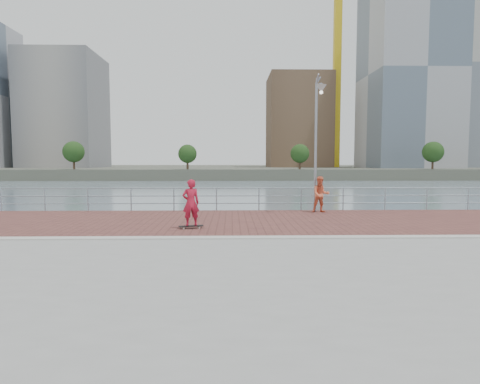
{
  "coord_description": "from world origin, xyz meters",
  "views": [
    {
      "loc": [
        -0.31,
        -12.27,
        2.42
      ],
      "look_at": [
        0.0,
        2.0,
        1.3
      ],
      "focal_mm": 30.0,
      "sensor_mm": 36.0,
      "label": 1
    }
  ],
  "objects_px": {
    "guardrail": "(238,196)",
    "street_lamp": "(318,119)",
    "bystander": "(321,194)",
    "skateboarder": "(191,203)"
  },
  "relations": [
    {
      "from": "guardrail",
      "to": "street_lamp",
      "type": "relative_size",
      "value": 6.46
    },
    {
      "from": "street_lamp",
      "to": "bystander",
      "type": "relative_size",
      "value": 3.62
    },
    {
      "from": "guardrail",
      "to": "street_lamp",
      "type": "bearing_deg",
      "value": -14.5
    },
    {
      "from": "street_lamp",
      "to": "skateboarder",
      "type": "bearing_deg",
      "value": -141.93
    },
    {
      "from": "guardrail",
      "to": "street_lamp",
      "type": "distance_m",
      "value": 5.21
    },
    {
      "from": "guardrail",
      "to": "skateboarder",
      "type": "bearing_deg",
      "value": -108.66
    },
    {
      "from": "street_lamp",
      "to": "bystander",
      "type": "height_order",
      "value": "street_lamp"
    },
    {
      "from": "street_lamp",
      "to": "skateboarder",
      "type": "relative_size",
      "value": 3.64
    },
    {
      "from": "guardrail",
      "to": "skateboarder",
      "type": "distance_m",
      "value": 5.45
    },
    {
      "from": "skateboarder",
      "to": "street_lamp",
      "type": "bearing_deg",
      "value": -158.37
    }
  ]
}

